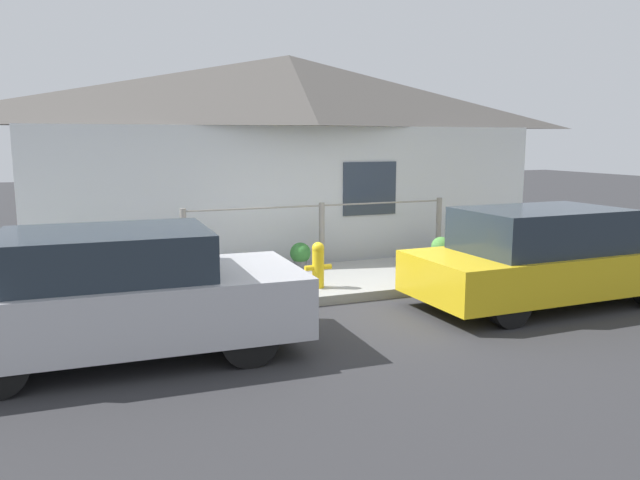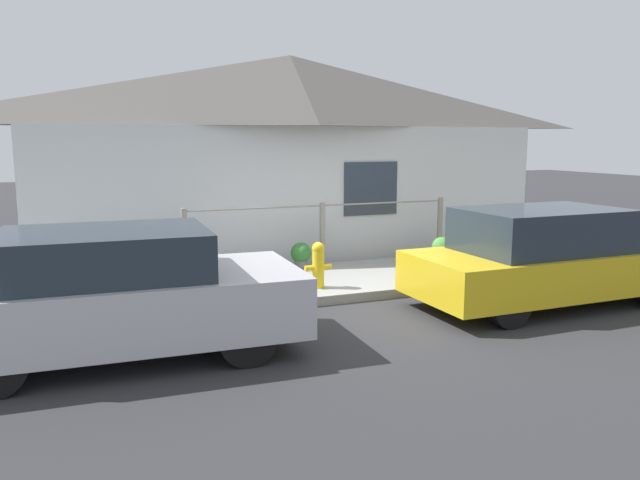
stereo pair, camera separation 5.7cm
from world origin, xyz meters
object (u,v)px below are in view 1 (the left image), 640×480
(potted_plant_near_hydrant, at_px, (300,255))
(potted_plant_corner, at_px, (441,249))
(car_left, at_px, (120,294))
(potted_plant_by_fence, at_px, (80,270))
(fire_hydrant, at_px, (318,264))
(car_right, at_px, (546,258))

(potted_plant_near_hydrant, relative_size, potted_plant_corner, 0.91)
(car_left, xyz_separation_m, potted_plant_corner, (5.60, 2.40, -0.28))
(potted_plant_by_fence, bearing_deg, fire_hydrant, -20.24)
(potted_plant_near_hydrant, bearing_deg, potted_plant_corner, -13.98)
(potted_plant_near_hydrant, distance_m, potted_plant_by_fence, 3.54)
(potted_plant_by_fence, bearing_deg, car_left, -82.83)
(fire_hydrant, xyz_separation_m, potted_plant_near_hydrant, (0.23, 1.39, -0.12))
(fire_hydrant, xyz_separation_m, potted_plant_corner, (2.66, 0.78, -0.08))
(car_right, bearing_deg, potted_plant_corner, 93.26)
(car_left, height_order, potted_plant_near_hydrant, car_left)
(fire_hydrant, xyz_separation_m, potted_plant_by_fence, (-3.30, 1.22, -0.07))
(car_right, height_order, potted_plant_near_hydrant, car_right)
(car_right, bearing_deg, potted_plant_by_fence, 154.36)
(car_left, distance_m, car_right, 5.77)
(car_left, bearing_deg, potted_plant_by_fence, 99.19)
(car_right, xyz_separation_m, fire_hydrant, (-2.83, 1.62, -0.18))
(car_right, relative_size, fire_hydrant, 5.87)
(car_right, distance_m, potted_plant_corner, 2.42)
(car_left, xyz_separation_m, potted_plant_near_hydrant, (3.18, 3.01, -0.31))
(car_left, distance_m, potted_plant_by_fence, 2.87)
(potted_plant_near_hydrant, xyz_separation_m, potted_plant_corner, (2.43, -0.60, 0.04))
(car_right, height_order, potted_plant_by_fence, car_right)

